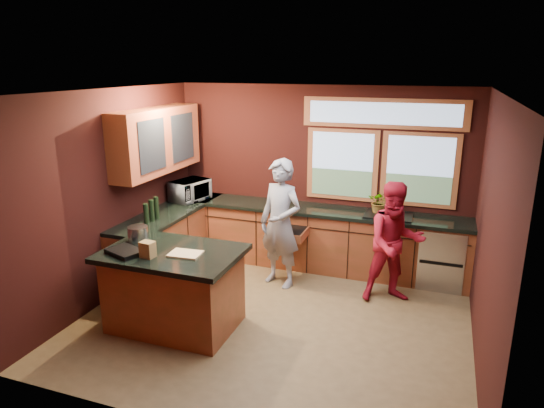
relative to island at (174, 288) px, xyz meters
The scene contains 14 objects.
floor 1.28m from the island, 27.43° to the left, with size 4.50×4.50×0.00m, color brown.
room_shell 1.65m from the island, 62.20° to the left, with size 4.52×4.02×2.71m.
back_counter 2.57m from the island, 60.78° to the left, with size 4.50×0.64×0.93m.
left_counter 1.66m from the island, 122.56° to the left, with size 0.64×2.30×0.93m.
island is the anchor object (origin of this frame).
person_grey 1.74m from the island, 61.95° to the left, with size 0.65×0.43×1.78m, color slate.
person_red 2.80m from the island, 33.24° to the left, with size 0.77×0.60×1.59m, color maroon.
microwave 2.26m from the island, 113.43° to the left, with size 0.59×0.40×0.32m, color #999999.
potted_plant 3.12m from the island, 48.82° to the left, with size 0.31×0.27×0.34m, color #999999.
paper_towel 3.22m from the island, 45.34° to the left, with size 0.12×0.12×0.28m, color silver.
cutting_board 0.52m from the island, 14.04° to the right, with size 0.35×0.25×0.02m, color tan.
stock_pot 0.80m from the island, 164.74° to the left, with size 0.24×0.24×0.18m, color #BCBCC1.
paper_bag 0.63m from the island, 120.96° to the right, with size 0.15×0.12×0.18m, color brown.
black_tray 0.71m from the island, 150.95° to the right, with size 0.40×0.28×0.05m, color black.
Camera 1 is at (1.74, -5.00, 2.99)m, focal length 32.00 mm.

